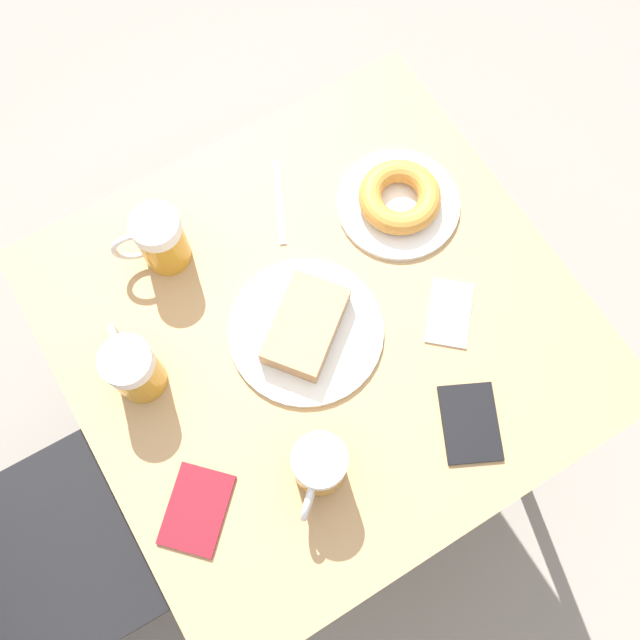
# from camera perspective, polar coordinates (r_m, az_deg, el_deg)

# --- Properties ---
(ground_plane) EXTENTS (8.00, 8.00, 0.00)m
(ground_plane) POSITION_cam_1_polar(r_m,az_deg,el_deg) (1.93, 0.00, -7.82)
(ground_plane) COLOR gray
(table) EXTENTS (0.80, 0.83, 0.77)m
(table) POSITION_cam_1_polar(r_m,az_deg,el_deg) (1.26, 0.00, -1.46)
(table) COLOR tan
(table) RESTS_ON ground_plane
(plate_with_cake) EXTENTS (0.26, 0.26, 0.05)m
(plate_with_cake) POSITION_cam_1_polar(r_m,az_deg,el_deg) (1.17, -1.24, -0.54)
(plate_with_cake) COLOR white
(plate_with_cake) RESTS_ON table
(plate_with_donut) EXTENTS (0.22, 0.22, 0.05)m
(plate_with_donut) POSITION_cam_1_polar(r_m,az_deg,el_deg) (1.27, 6.35, 9.57)
(plate_with_donut) COLOR white
(plate_with_donut) RESTS_ON table
(beer_mug_left) EXTENTS (0.10, 0.11, 0.12)m
(beer_mug_left) POSITION_cam_1_polar(r_m,az_deg,el_deg) (1.07, -0.09, -11.71)
(beer_mug_left) COLOR #C68C23
(beer_mug_left) RESTS_ON table
(beer_mug_center) EXTENTS (0.08, 0.12, 0.12)m
(beer_mug_center) POSITION_cam_1_polar(r_m,az_deg,el_deg) (1.21, -12.72, 6.27)
(beer_mug_center) COLOR #C68C23
(beer_mug_center) RESTS_ON table
(beer_mug_right) EXTENTS (0.12, 0.08, 0.12)m
(beer_mug_right) POSITION_cam_1_polar(r_m,az_deg,el_deg) (1.14, -14.73, -3.74)
(beer_mug_right) COLOR #C68C23
(beer_mug_right) RESTS_ON table
(napkin_folded) EXTENTS (0.13, 0.13, 0.00)m
(napkin_folded) POSITION_cam_1_polar(r_m,az_deg,el_deg) (1.21, 10.32, 0.55)
(napkin_folded) COLOR white
(napkin_folded) RESTS_ON table
(fork) EXTENTS (0.15, 0.08, 0.00)m
(fork) POSITION_cam_1_polar(r_m,az_deg,el_deg) (1.28, -3.24, 9.41)
(fork) COLOR silver
(fork) RESTS_ON table
(passport_near_edge) EXTENTS (0.15, 0.13, 0.01)m
(passport_near_edge) POSITION_cam_1_polar(r_m,az_deg,el_deg) (1.16, 11.92, -8.06)
(passport_near_edge) COLOR black
(passport_near_edge) RESTS_ON table
(passport_far_edge) EXTENTS (0.15, 0.15, 0.01)m
(passport_far_edge) POSITION_cam_1_polar(r_m,az_deg,el_deg) (1.14, -9.84, -14.71)
(passport_far_edge) COLOR maroon
(passport_far_edge) RESTS_ON table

